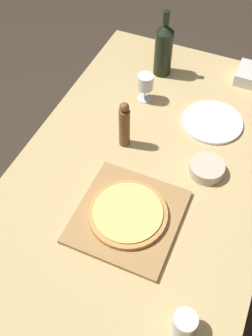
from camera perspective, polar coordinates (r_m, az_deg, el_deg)
ground_plane at (r=2.20m, az=2.29°, el=-11.92°), size 12.00×12.00×0.00m
dining_table at (r=1.62m, az=3.05°, el=-1.19°), size 0.98×1.58×0.77m
cutting_board at (r=1.39m, az=0.27°, el=-7.02°), size 0.36×0.37×0.02m
pizza at (r=1.38m, az=0.27°, el=-6.58°), size 0.28×0.28×0.02m
wine_bottle at (r=1.88m, az=5.48°, el=16.85°), size 0.08×0.08×0.32m
pepper_mill at (r=1.54m, az=-0.24°, el=6.22°), size 0.04×0.04×0.22m
wine_glass at (r=1.75m, az=2.82°, el=12.20°), size 0.07×0.07×0.13m
small_bowl at (r=1.53m, az=11.63°, el=-0.10°), size 0.13×0.13×0.05m
drinking_tumbler at (r=1.22m, az=8.46°, el=-21.46°), size 0.07×0.07×0.09m
dinner_plate at (r=1.73m, az=12.41°, el=6.56°), size 0.26×0.26×0.01m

